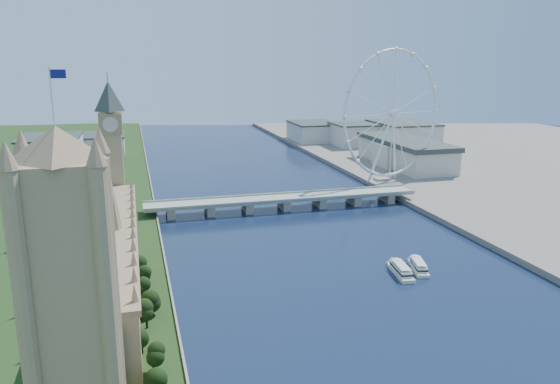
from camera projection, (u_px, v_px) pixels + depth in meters
name	position (u px, v px, depth m)	size (l,w,h in m)	color
tree_row	(151.00, 366.00, 196.15)	(7.71, 215.71, 20.65)	black
victoria_tower	(69.00, 275.00, 162.10)	(28.16, 28.16, 112.00)	tan
parliament_range	(113.00, 256.00, 280.22)	(24.00, 200.00, 70.00)	tan
big_ben	(112.00, 136.00, 370.13)	(20.02, 20.02, 110.00)	tan
westminster_bridge	(284.00, 201.00, 437.54)	(220.00, 22.00, 9.50)	gray
london_eye	(393.00, 114.00, 505.38)	(113.60, 39.12, 124.30)	silver
county_hall	(404.00, 168.00, 605.61)	(54.00, 144.00, 35.00)	beige
city_skyline	(259.00, 141.00, 688.97)	(505.00, 280.00, 32.00)	beige
tour_boat_near	(401.00, 275.00, 304.30)	(7.58, 29.65, 6.55)	beige
tour_boat_far	(418.00, 270.00, 310.92)	(7.11, 27.93, 6.15)	beige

